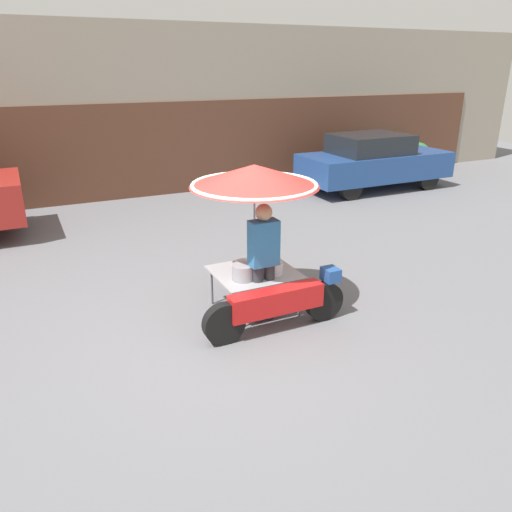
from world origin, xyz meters
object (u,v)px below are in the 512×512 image
vendor_motorcycle_cart (258,205)px  parked_car (374,161)px  potted_plant (418,155)px  vendor_person (264,257)px

vendor_motorcycle_cart → parked_car: (6.18, 5.40, -0.80)m
parked_car → potted_plant: 2.93m
vendor_person → parked_car: size_ratio=0.39×
potted_plant → parked_car: bearing=-156.7°
parked_car → potted_plant: size_ratio=4.31×
vendor_motorcycle_cart → vendor_person: 0.69m
parked_car → potted_plant: parked_car is taller
potted_plant → vendor_person: bearing=-142.7°
vendor_person → potted_plant: bearing=37.3°
vendor_motorcycle_cart → parked_car: 8.24m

